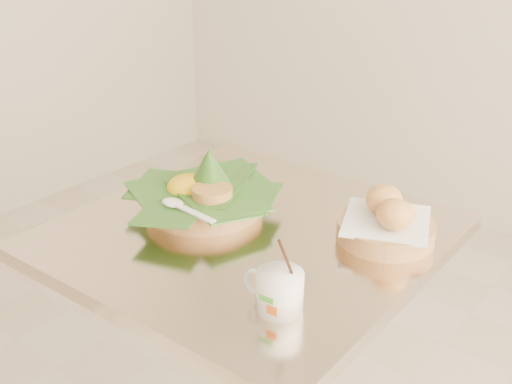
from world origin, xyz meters
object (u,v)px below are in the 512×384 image
Objects in this scene: rice_basket at (203,192)px; cafe_table at (250,320)px; coffee_mug at (278,290)px; bread_basket at (387,223)px.

cafe_table is at bearing -3.49° from rice_basket.
coffee_mug is (0.21, -0.18, 0.26)m from cafe_table.
coffee_mug is at bearing -28.34° from rice_basket.
cafe_table is 3.53× the size of bread_basket.
rice_basket is 1.46× the size of bread_basket.
cafe_table is 5.57× the size of coffee_mug.
rice_basket is (-0.13, 0.01, 0.26)m from cafe_table.
cafe_table is 0.37m from bread_basket.
rice_basket is at bearing 151.66° from coffee_mug.
bread_basket is at bearing 31.44° from cafe_table.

